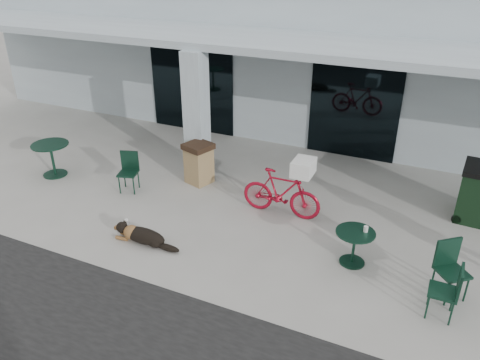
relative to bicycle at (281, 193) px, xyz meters
The scene contains 18 objects.
ground 1.75m from the bicycle, 134.67° to the right, with size 80.00×80.00×0.00m, color #A5A39C.
building 7.60m from the bicycle, 99.12° to the left, with size 22.00×7.00×4.50m, color #B1C3C9.
storefront_glass_left 5.85m from the bicycle, 139.08° to the left, with size 2.80×0.06×2.70m, color black.
storefront_glass_right 3.93m from the bicycle, 80.63° to the left, with size 2.40×0.06×2.70m, color black.
column 3.08m from the bicycle, 157.42° to the left, with size 0.50×0.50×3.12m, color #B1C3C9.
overhang 3.79m from the bicycle, 115.96° to the left, with size 22.00×2.80×0.18m, color #B1C3C9.
bicycle is the anchor object (origin of this frame).
laundry_basket 0.82m from the bicycle, ahead, with size 0.56×0.41×0.33m, color white.
dog 3.02m from the bicycle, 133.27° to the right, with size 1.10×0.37×0.37m, color black, non-canonical shape.
cup_near_dog 3.36m from the bicycle, 148.40° to the right, with size 0.08×0.08×0.10m, color white.
cafe_table_near 5.97m from the bicycle, behind, with size 0.91×0.91×0.86m, color #123626, non-canonical shape.
cafe_chair_near 3.71m from the bicycle, behind, with size 0.43×0.47×0.95m, color #123626, non-canonical shape.
cafe_table_far 2.14m from the bicycle, 30.89° to the right, with size 0.72×0.72×0.68m, color #123626, non-canonical shape.
cafe_chair_far_a 3.74m from the bicycle, 21.08° to the right, with size 0.46×0.50×1.02m, color #123626, non-canonical shape.
cafe_chair_far_b 3.87m from the bicycle, 29.07° to the right, with size 0.43×0.47×0.96m, color #123626, non-canonical shape.
cup_on_table 2.23m from the bicycle, 26.87° to the right, with size 0.08×0.08×0.11m, color white.
trash_receptacle 2.45m from the bicycle, 165.54° to the left, with size 0.60×0.60×1.02m, color olive, non-canonical shape.
wheeled_bin 4.15m from the bicycle, 22.85° to the left, with size 0.74×0.95×1.21m, color black, non-canonical shape.
Camera 1 is at (4.09, -7.21, 5.31)m, focal length 35.00 mm.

